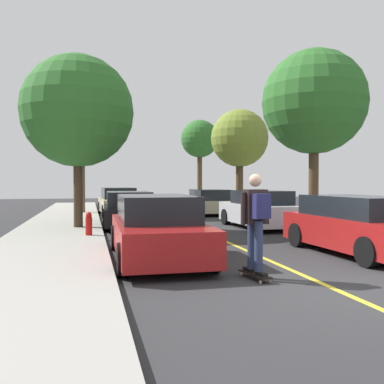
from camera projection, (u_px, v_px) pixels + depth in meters
name	position (u px, v px, depth m)	size (l,w,h in m)	color
ground	(338.00, 291.00, 6.81)	(80.00, 80.00, 0.00)	#2D2D30
sidewalk_left	(10.00, 308.00, 5.64)	(2.93, 56.00, 0.14)	#9E9B93
center_line	(248.00, 251.00, 10.69)	(0.12, 39.20, 0.01)	gold
parked_car_left_nearest	(157.00, 229.00, 9.52)	(1.99, 4.59, 1.45)	maroon
parked_car_left_near	(129.00, 210.00, 16.35)	(2.08, 4.29, 1.37)	black
parked_car_left_far	(118.00, 202.00, 22.23)	(2.03, 4.58, 1.44)	#BCAD89
parked_car_right_nearest	(357.00, 225.00, 10.22)	(1.93, 4.30, 1.41)	maroon
parked_car_right_near	(259.00, 210.00, 16.09)	(1.95, 4.34, 1.43)	#B7B7BC
parked_car_right_far	(209.00, 202.00, 22.86)	(2.00, 4.36, 1.34)	#BCAD89
street_tree_left_nearest	(78.00, 111.00, 15.01)	(3.98, 3.98, 6.12)	#3D2D1E
street_tree_left_near	(81.00, 111.00, 22.34)	(4.19, 4.19, 7.46)	brown
street_tree_right_nearest	(314.00, 102.00, 15.74)	(3.88, 3.88, 6.54)	#4C3823
street_tree_right_near	(240.00, 139.00, 23.55)	(3.20, 3.20, 5.65)	#4C3823
street_tree_right_far	(200.00, 140.00, 32.04)	(2.86, 2.86, 6.32)	#4C3823
fire_hydrant	(89.00, 224.00, 12.76)	(0.20, 0.20, 0.70)	#B2140F
skateboard	(255.00, 274.00, 7.61)	(0.35, 0.86, 0.10)	black
skateboarder	(256.00, 217.00, 7.56)	(0.59, 0.71, 1.79)	black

